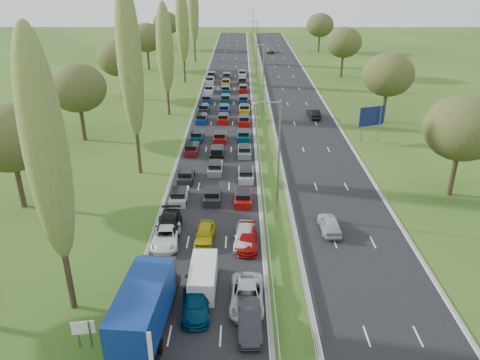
{
  "coord_description": "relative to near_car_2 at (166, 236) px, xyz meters",
  "views": [
    {
      "loc": [
        0.9,
        1.33,
        22.94
      ],
      "look_at": [
        0.76,
        48.53,
        1.5
      ],
      "focal_mm": 35.0,
      "sensor_mm": 36.0,
      "label": 1
    }
  ],
  "objects": [
    {
      "name": "near_car_10",
      "position": [
        7.29,
        -8.48,
        0.04
      ],
      "size": [
        2.66,
        5.48,
        1.5
      ],
      "primitive_type": "imported",
      "rotation": [
        0.0,
        0.0,
        -0.03
      ],
      "color": "#AFB3BA",
      "rests_on": "near_carriageway"
    },
    {
      "name": "ground",
      "position": [
        10.44,
        42.19,
        -0.73
      ],
      "size": [
        260.0,
        260.0,
        0.0
      ],
      "primitive_type": "plane",
      "color": "#294916",
      "rests_on": "ground"
    },
    {
      "name": "far_car_2",
      "position": [
        15.55,
        106.06,
        -0.04
      ],
      "size": [
        2.54,
        4.98,
        1.35
      ],
      "primitive_type": "imported",
      "rotation": [
        0.0,
        0.0,
        3.08
      ],
      "color": "slate",
      "rests_on": "far_carriageway"
    },
    {
      "name": "central_reservation",
      "position": [
        10.44,
        44.69,
        -0.18
      ],
      "size": [
        2.36,
        215.0,
        0.32
      ],
      "color": "gray",
      "rests_on": "ground"
    },
    {
      "name": "white_van_rear",
      "position": [
        3.89,
        -6.31,
        0.31
      ],
      "size": [
        1.98,
        5.06,
        2.03
      ],
      "rotation": [
        0.0,
        0.0,
        -0.01
      ],
      "color": "silver",
      "rests_on": "near_carriageway"
    },
    {
      "name": "blue_lorry",
      "position": [
        0.38,
        -11.21,
        1.42
      ],
      "size": [
        2.74,
        9.87,
        4.17
      ],
      "rotation": [
        0.0,
        0.0,
        -0.08
      ],
      "color": "black",
      "rests_on": "near_carriageway"
    },
    {
      "name": "woodland_right",
      "position": [
        29.94,
        28.85,
        6.95
      ],
      "size": [
        8.0,
        153.0,
        11.1
      ],
      "color": "#2D2116",
      "rests_on": "ground"
    },
    {
      "name": "near_car_8",
      "position": [
        3.49,
        0.52,
        0.01
      ],
      "size": [
        1.88,
        4.29,
        1.44
      ],
      "primitive_type": "imported",
      "rotation": [
        0.0,
        0.0,
        -0.04
      ],
      "color": "#ADA20B",
      "rests_on": "near_carriageway"
    },
    {
      "name": "near_car_7",
      "position": [
        3.53,
        -9.14,
        0.01
      ],
      "size": [
        2.31,
        5.09,
        1.45
      ],
      "primitive_type": "imported",
      "rotation": [
        0.0,
        0.0,
        0.06
      ],
      "color": "#052E4B",
      "rests_on": "near_carriageway"
    },
    {
      "name": "near_car_12",
      "position": [
        7.16,
        0.11,
        0.08
      ],
      "size": [
        2.19,
        4.77,
        1.58
      ],
      "primitive_type": "imported",
      "rotation": [
        0.0,
        0.0,
        -0.07
      ],
      "color": "silver",
      "rests_on": "near_carriageway"
    },
    {
      "name": "woodland_left",
      "position": [
        -16.06,
        24.81,
        6.95
      ],
      "size": [
        8.0,
        166.0,
        11.1
      ],
      "color": "#2D2116",
      "rests_on": "ground"
    },
    {
      "name": "far_carriageway",
      "position": [
        17.19,
        44.69,
        -0.73
      ],
      "size": [
        10.5,
        215.0,
        0.04
      ],
      "primitive_type": "cube",
      "color": "black",
      "rests_on": "ground"
    },
    {
      "name": "lamp_columns",
      "position": [
        10.44,
        40.19,
        5.27
      ],
      "size": [
        0.18,
        140.18,
        12.0
      ],
      "color": "gray",
      "rests_on": "ground"
    },
    {
      "name": "near_car_3",
      "position": [
        -0.01,
        1.77,
        0.09
      ],
      "size": [
        2.39,
        5.59,
        1.61
      ],
      "primitive_type": "imported",
      "rotation": [
        0.0,
        0.0,
        0.02
      ],
      "color": "black",
      "rests_on": "near_carriageway"
    },
    {
      "name": "near_car_9",
      "position": [
        7.42,
        -11.19,
        0.04
      ],
      "size": [
        1.71,
        4.61,
        1.51
      ],
      "primitive_type": "imported",
      "rotation": [
        0.0,
        0.0,
        0.03
      ],
      "color": "#222227",
      "rests_on": "near_carriageway"
    },
    {
      "name": "near_car_2",
      "position": [
        0.0,
        0.0,
        0.0
      ],
      "size": [
        2.51,
        5.18,
        1.42
      ],
      "primitive_type": "imported",
      "rotation": [
        0.0,
        0.0,
        0.03
      ],
      "color": "white",
      "rests_on": "near_carriageway"
    },
    {
      "name": "traffic_queue_fill",
      "position": [
        3.71,
        39.63,
        -0.29
      ],
      "size": [
        9.14,
        68.33,
        0.8
      ],
      "color": "#B2B7BC",
      "rests_on": "ground"
    },
    {
      "name": "near_carriageway",
      "position": [
        3.69,
        44.69,
        -0.73
      ],
      "size": [
        10.5,
        215.0,
        0.04
      ],
      "primitive_type": "cube",
      "color": "black",
      "rests_on": "ground"
    },
    {
      "name": "far_car_0",
      "position": [
        15.26,
        2.27,
        0.04
      ],
      "size": [
        1.86,
        4.45,
        1.5
      ],
      "primitive_type": "imported",
      "rotation": [
        0.0,
        0.0,
        3.16
      ],
      "color": "#A5A9AF",
      "rests_on": "far_carriageway"
    },
    {
      "name": "direction_sign",
      "position": [
        25.34,
        27.56,
        2.84
      ],
      "size": [
        3.8,
        1.44,
        5.2
      ],
      "color": "gray",
      "rests_on": "ground"
    },
    {
      "name": "near_car_11",
      "position": [
        7.4,
        -0.43,
        -0.04
      ],
      "size": [
        1.92,
        4.6,
        1.33
      ],
      "primitive_type": "imported",
      "rotation": [
        0.0,
        0.0,
        -0.01
      ],
      "color": "#990B09",
      "rests_on": "near_carriageway"
    },
    {
      "name": "far_car_1",
      "position": [
        18.96,
        39.37,
        0.05
      ],
      "size": [
        1.91,
        4.72,
        1.52
      ],
      "primitive_type": "imported",
      "rotation": [
        0.0,
        0.0,
        3.21
      ],
      "color": "black",
      "rests_on": "far_carriageway"
    },
    {
      "name": "info_sign",
      "position": [
        -3.46,
        -12.8,
        0.64
      ],
      "size": [
        1.5,
        0.31,
        2.1
      ],
      "color": "gray",
      "rests_on": "ground"
    },
    {
      "name": "poplar_row",
      "position": [
        -5.56,
        30.35,
        11.66
      ],
      "size": [
        2.8,
        127.8,
        22.44
      ],
      "color": "#2D2116",
      "rests_on": "ground"
    }
  ]
}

